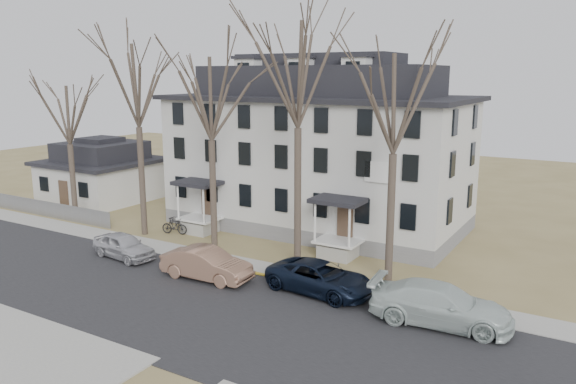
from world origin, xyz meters
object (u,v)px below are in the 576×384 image
Objects in this scene: tree_mid_right at (395,97)px; tree_far_left at (136,80)px; small_house at (102,174)px; bicycle_right at (174,227)px; car_navy at (320,278)px; bicycle_left at (174,221)px; boarding_house at (318,151)px; tree_mid_left at (210,93)px; car_white at (441,305)px; tree_bungalow at (67,111)px; car_tan at (207,265)px; car_silver at (124,246)px; tree_center at (298,67)px.

tree_far_left is at bearing 180.00° from tree_mid_right.
small_house is 0.68× the size of tree_mid_right.
small_house is 4.69× the size of bicycle_right.
car_navy is 15.86m from bicycle_left.
tree_mid_right is (28.50, -6.20, 7.35)m from small_house.
tree_mid_left is (-3.00, -8.15, 4.22)m from boarding_house.
small_house reaches higher than bicycle_right.
car_navy is 6.16m from car_white.
boarding_house is 11.42m from bicycle_left.
tree_bungalow is at bearing 180.00° from tree_mid_right.
tree_far_left is at bearing 60.57° from car_tan.
car_silver is at bearing -116.71° from boarding_house.
car_white is (18.61, 0.62, 0.15)m from car_silver.
car_tan reaches higher than car_silver.
tree_far_left is at bearing 180.00° from tree_center.
car_silver is (-3.31, -4.39, -8.86)m from tree_mid_left.
car_silver is at bearing 86.39° from car_white.
car_white is 3.98× the size of bicycle_left.
car_silver reaches higher than bicycle_right.
tree_bungalow is at bearing 180.00° from tree_far_left.
small_house reaches higher than bicycle_left.
tree_center reaches higher than small_house.
car_white is at bearing -44.83° from tree_mid_right.
bicycle_left is (-20.90, 6.31, -0.48)m from car_white.
tree_bungalow is at bearing 82.30° from bicycle_right.
bicycle_right is (-7.16, -7.20, -4.82)m from boarding_house.
tree_mid_right is 1.18× the size of tree_bungalow.
tree_center is (3.00, -8.15, 5.71)m from boarding_house.
tree_bungalow reaches higher than bicycle_right.
car_white reaches higher than bicycle_right.
boarding_house reaches higher than tree_bungalow.
tree_bungalow is 5.81× the size of bicycle_right.
tree_bungalow is at bearing 76.89° from car_white.
tree_mid_right is at bearing 39.66° from car_white.
bicycle_right is (-13.32, 4.20, -0.21)m from car_navy.
car_navy reaches higher than car_silver.
tree_far_left is 2.48× the size of car_navy.
tree_far_left reaches higher than bicycle_left.
car_navy is (3.16, -3.24, -10.32)m from tree_center.
car_navy is at bearing -61.61° from boarding_house.
tree_far_left is at bearing 83.75° from car_navy.
bicycle_right is (-19.46, 4.73, -0.33)m from car_white.
car_silver is (2.69, -4.39, -9.60)m from tree_far_left.
tree_mid_right is 6.87× the size of bicycle_right.
bicycle_left is (-17.10, 2.53, -9.20)m from tree_mid_right.
tree_bungalow is 18.28m from car_tan.
car_white is at bearing -7.60° from tree_bungalow.
tree_mid_left is 2.09× the size of car_white.
tree_mid_right is (17.50, 0.00, -0.74)m from tree_far_left.
tree_center is 2.41× the size of car_white.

